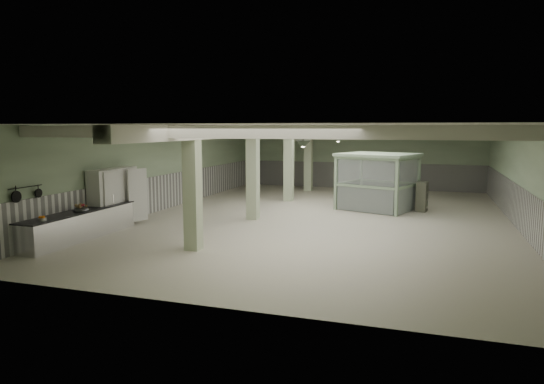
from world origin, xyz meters
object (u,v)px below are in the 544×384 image
(guard_booth, at_px, (378,171))
(filing_cabinet, at_px, (422,197))
(walkin_cooler, at_px, (114,199))
(prep_counter, at_px, (81,225))

(guard_booth, distance_m, filing_cabinet, 2.14)
(guard_booth, bearing_deg, walkin_cooler, -121.53)
(prep_counter, bearing_deg, filing_cabinet, 40.39)
(filing_cabinet, bearing_deg, guard_booth, -169.04)
(prep_counter, height_order, filing_cabinet, filing_cabinet)
(walkin_cooler, bearing_deg, guard_booth, 38.77)
(walkin_cooler, relative_size, filing_cabinet, 1.73)
(prep_counter, height_order, walkin_cooler, walkin_cooler)
(prep_counter, height_order, guard_booth, guard_booth)
(prep_counter, xyz_separation_m, filing_cabinet, (10.24, 8.71, 0.17))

